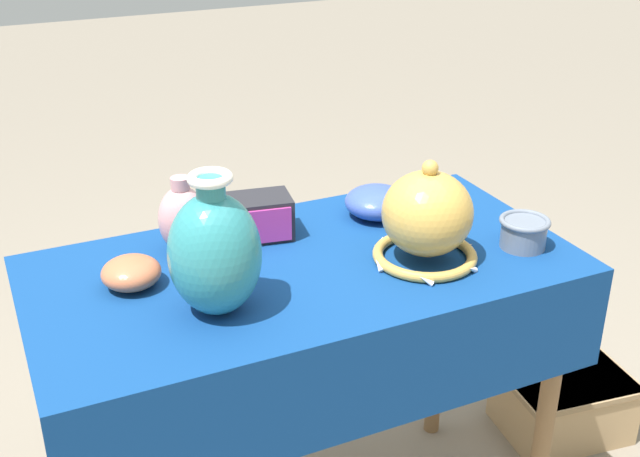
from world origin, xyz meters
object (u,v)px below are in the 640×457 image
at_px(vase_dome_bell, 427,219).
at_px(bowl_shallow_cobalt, 377,202).
at_px(vase_tall_bulbous, 215,252).
at_px(jar_round_rose, 183,219).
at_px(bowl_shallow_terracotta, 131,273).
at_px(wooden_crate, 563,400).
at_px(mosaic_tile_box, 255,217).
at_px(cup_wide_slate, 524,231).

height_order(vase_dome_bell, bowl_shallow_cobalt, vase_dome_bell).
relative_size(vase_tall_bulbous, bowl_shallow_cobalt, 1.83).
xyz_separation_m(vase_dome_bell, jar_round_rose, (-0.44, 0.25, -0.02)).
distance_m(bowl_shallow_terracotta, jar_round_rose, 0.18).
bearing_deg(wooden_crate, bowl_shallow_terracotta, -171.86).
bearing_deg(mosaic_tile_box, vase_dome_bell, -32.29).
height_order(bowl_shallow_terracotta, wooden_crate, bowl_shallow_terracotta).
relative_size(vase_tall_bulbous, mosaic_tile_box, 1.61).
height_order(mosaic_tile_box, cup_wide_slate, mosaic_tile_box).
relative_size(bowl_shallow_cobalt, wooden_crate, 0.39).
bearing_deg(bowl_shallow_cobalt, vase_tall_bulbous, -152.19).
bearing_deg(bowl_shallow_terracotta, bowl_shallow_cobalt, 8.75).
bearing_deg(vase_tall_bulbous, bowl_shallow_terracotta, 128.81).
distance_m(vase_tall_bulbous, vase_dome_bell, 0.46).
distance_m(vase_tall_bulbous, cup_wide_slate, 0.69).
height_order(vase_tall_bulbous, bowl_shallow_terracotta, vase_tall_bulbous).
bearing_deg(jar_round_rose, mosaic_tile_box, 1.09).
bearing_deg(vase_dome_bell, mosaic_tile_box, 138.32).
bearing_deg(mosaic_tile_box, wooden_crate, 3.93).
distance_m(vase_dome_bell, wooden_crate, 1.00).
xyz_separation_m(mosaic_tile_box, jar_round_rose, (-0.16, -0.00, 0.03)).
distance_m(vase_dome_bell, cup_wide_slate, 0.23).
relative_size(vase_tall_bulbous, jar_round_rose, 1.62).
height_order(vase_dome_bell, jar_round_rose, vase_dome_bell).
distance_m(vase_dome_bell, bowl_shallow_terracotta, 0.60).
bearing_deg(vase_dome_bell, jar_round_rose, 150.85).
height_order(bowl_shallow_cobalt, wooden_crate, bowl_shallow_cobalt).
xyz_separation_m(vase_tall_bulbous, vase_dome_bell, (0.46, 0.01, -0.03)).
bearing_deg(wooden_crate, mosaic_tile_box, -178.37).
bearing_deg(mosaic_tile_box, jar_round_rose, -169.52).
bearing_deg(cup_wide_slate, jar_round_rose, 156.87).
distance_m(vase_dome_bell, mosaic_tile_box, 0.38).
height_order(mosaic_tile_box, bowl_shallow_terracotta, mosaic_tile_box).
distance_m(bowl_shallow_terracotta, cup_wide_slate, 0.82).
bearing_deg(vase_tall_bulbous, cup_wide_slate, -2.06).
xyz_separation_m(bowl_shallow_cobalt, jar_round_rose, (-0.46, 0.01, 0.04)).
xyz_separation_m(cup_wide_slate, jar_round_rose, (-0.67, 0.29, 0.04)).
bearing_deg(vase_tall_bulbous, bowl_shallow_cobalt, 27.81).
bearing_deg(wooden_crate, vase_dome_bell, -157.93).
bearing_deg(bowl_shallow_terracotta, mosaic_tile_box, 19.78).
bearing_deg(cup_wide_slate, mosaic_tile_box, 150.28).
distance_m(vase_dome_bell, bowl_shallow_cobalt, 0.24).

